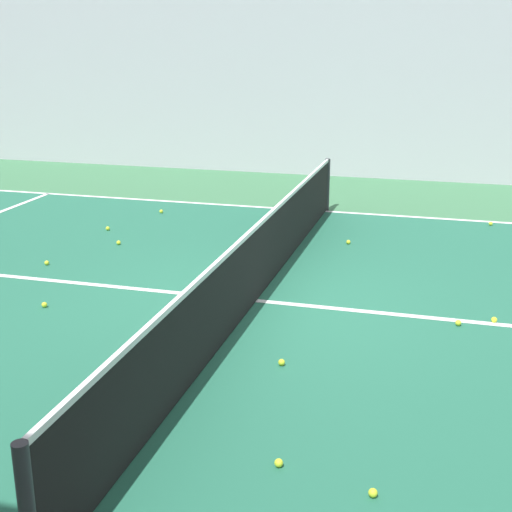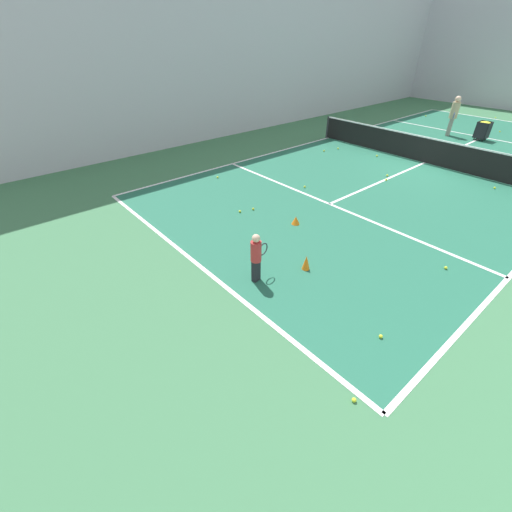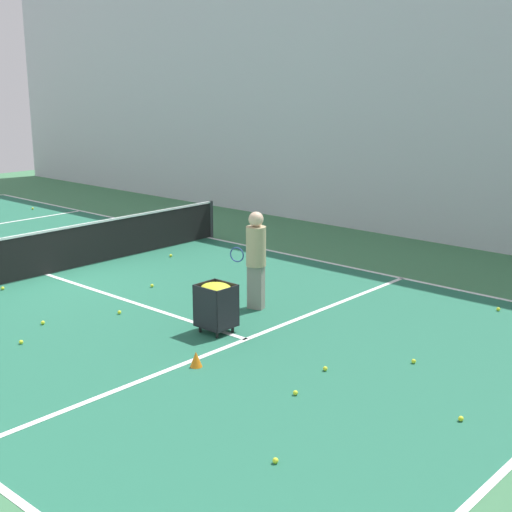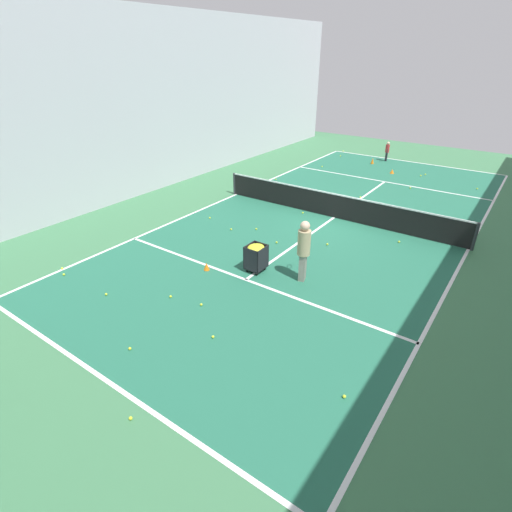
% 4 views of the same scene
% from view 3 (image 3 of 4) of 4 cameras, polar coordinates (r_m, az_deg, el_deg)
% --- Properties ---
extents(ground_plane, '(32.42, 32.42, 0.00)m').
position_cam_3_polar(ground_plane, '(16.09, -16.36, -1.45)').
color(ground_plane, '#3D754C').
extents(court_playing_area, '(9.79, 21.36, 0.00)m').
position_cam_3_polar(court_playing_area, '(16.09, -16.36, -1.44)').
color(court_playing_area, '#23664C').
rests_on(court_playing_area, ground).
extents(line_sideline_left, '(0.10, 21.36, 0.00)m').
position_cam_3_polar(line_sideline_left, '(19.01, -3.79, 1.47)').
color(line_sideline_left, white).
rests_on(line_sideline_left, ground).
extents(line_service_far, '(9.79, 0.10, 0.00)m').
position_cam_3_polar(line_service_far, '(11.70, -0.80, -6.68)').
color(line_service_far, white).
rests_on(line_service_far, ground).
extents(line_centre_service, '(0.10, 11.75, 0.00)m').
position_cam_3_polar(line_centre_service, '(16.09, -16.36, -1.43)').
color(line_centre_service, white).
rests_on(line_centre_service, ground).
extents(hall_enclosure_left, '(0.15, 28.72, 7.56)m').
position_cam_3_polar(hall_enclosure_left, '(21.22, 3.20, 13.09)').
color(hall_enclosure_left, silver).
rests_on(hall_enclosure_left, ground).
extents(tennis_net, '(10.09, 0.10, 0.98)m').
position_cam_3_polar(tennis_net, '(15.96, -16.49, 0.31)').
color(tennis_net, '#2D2D33').
rests_on(tennis_net, ground).
extents(coach_at_net, '(0.46, 0.70, 1.82)m').
position_cam_3_polar(coach_at_net, '(12.94, -0.02, 0.18)').
color(coach_at_net, gray).
rests_on(coach_at_net, ground).
extents(ball_cart, '(0.52, 0.57, 0.85)m').
position_cam_3_polar(ball_cart, '(11.87, -3.22, -3.39)').
color(ball_cart, black).
rests_on(ball_cart, ground).
extents(training_cone_2, '(0.18, 0.18, 0.23)m').
position_cam_3_polar(training_cone_2, '(10.66, -4.82, -8.23)').
color(training_cone_2, orange).
rests_on(training_cone_2, ground).
extents(tennis_ball_1, '(0.07, 0.07, 0.07)m').
position_cam_3_polar(tennis_ball_1, '(15.22, -19.61, -2.44)').
color(tennis_ball_1, yellow).
rests_on(tennis_ball_1, ground).
extents(tennis_ball_4, '(0.07, 0.07, 0.07)m').
position_cam_3_polar(tennis_ball_4, '(17.56, -12.99, 0.18)').
color(tennis_ball_4, yellow).
rests_on(tennis_ball_4, ground).
extents(tennis_ball_6, '(0.07, 0.07, 0.07)m').
position_cam_3_polar(tennis_ball_6, '(13.14, -10.88, -4.44)').
color(tennis_ball_6, yellow).
rests_on(tennis_ball_6, ground).
extents(tennis_ball_7, '(0.07, 0.07, 0.07)m').
position_cam_3_polar(tennis_ball_7, '(14.67, -8.32, -2.36)').
color(tennis_ball_7, yellow).
rests_on(tennis_ball_7, ground).
extents(tennis_ball_9, '(0.07, 0.07, 0.07)m').
position_cam_3_polar(tennis_ball_9, '(13.81, 18.82, -4.04)').
color(tennis_ball_9, yellow).
rests_on(tennis_ball_9, ground).
extents(tennis_ball_10, '(0.07, 0.07, 0.07)m').
position_cam_3_polar(tennis_ball_10, '(19.55, -10.38, 1.72)').
color(tennis_ball_10, yellow).
rests_on(tennis_ball_10, ground).
extents(tennis_ball_12, '(0.07, 0.07, 0.07)m').
position_cam_3_polar(tennis_ball_12, '(17.06, -6.84, 0.04)').
color(tennis_ball_12, yellow).
rests_on(tennis_ball_12, ground).
extents(tennis_ball_13, '(0.07, 0.07, 0.07)m').
position_cam_3_polar(tennis_ball_13, '(9.44, 16.07, -12.39)').
color(tennis_ball_13, yellow).
rests_on(tennis_ball_13, ground).
extents(tennis_ball_14, '(0.07, 0.07, 0.07)m').
position_cam_3_polar(tennis_ball_14, '(9.78, 3.17, -10.87)').
color(tennis_ball_14, yellow).
rests_on(tennis_ball_14, ground).
extents(tennis_ball_16, '(0.07, 0.07, 0.07)m').
position_cam_3_polar(tennis_ball_16, '(12.91, -16.69, -5.13)').
color(tennis_ball_16, yellow).
rests_on(tennis_ball_16, ground).
extents(tennis_ball_19, '(0.07, 0.07, 0.07)m').
position_cam_3_polar(tennis_ball_19, '(10.56, 5.56, -8.95)').
color(tennis_ball_19, yellow).
rests_on(tennis_ball_19, ground).
extents(tennis_ball_21, '(0.07, 0.07, 0.07)m').
position_cam_3_polar(tennis_ball_21, '(18.87, -9.43, 1.31)').
color(tennis_ball_21, yellow).
rests_on(tennis_ball_21, ground).
extents(tennis_ball_22, '(0.07, 0.07, 0.07)m').
position_cam_3_polar(tennis_ball_22, '(24.15, -17.44, 3.65)').
color(tennis_ball_22, yellow).
rests_on(tennis_ball_22, ground).
extents(tennis_ball_23, '(0.07, 0.07, 0.07)m').
position_cam_3_polar(tennis_ball_23, '(12.10, -18.28, -6.55)').
color(tennis_ball_23, yellow).
rests_on(tennis_ball_23, ground).
extents(tennis_ball_27, '(0.07, 0.07, 0.07)m').
position_cam_3_polar(tennis_ball_27, '(8.22, 1.57, -16.04)').
color(tennis_ball_27, yellow).
rests_on(tennis_ball_27, ground).
extents(tennis_ball_29, '(0.07, 0.07, 0.07)m').
position_cam_3_polar(tennis_ball_29, '(11.02, 12.50, -8.22)').
color(tennis_ball_29, yellow).
rests_on(tennis_ball_29, ground).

